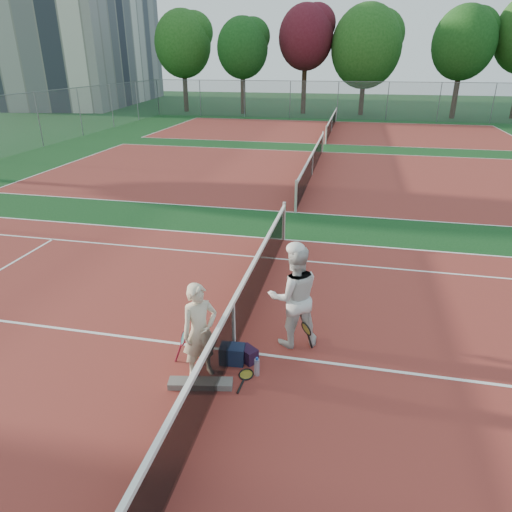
{
  "coord_description": "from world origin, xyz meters",
  "views": [
    {
      "loc": [
        1.78,
        -6.43,
        4.71
      ],
      "look_at": [
        0.0,
        1.81,
        1.05
      ],
      "focal_mm": 32.0,
      "sensor_mm": 36.0,
      "label": 1
    }
  ],
  "objects_px": {
    "player_b": "(294,296)",
    "racket_spare": "(246,374)",
    "player_a": "(200,331)",
    "sports_bag_purple": "(248,355)",
    "sports_bag_navy": "(232,354)",
    "water_bottle": "(257,367)",
    "net_main": "(234,326)",
    "racket_black_held": "(306,337)",
    "apartment_block": "(88,31)",
    "racket_red": "(184,346)"
  },
  "relations": [
    {
      "from": "player_b",
      "to": "racket_spare",
      "type": "distance_m",
      "value": 1.55
    },
    {
      "from": "player_a",
      "to": "sports_bag_purple",
      "type": "distance_m",
      "value": 1.07
    },
    {
      "from": "sports_bag_navy",
      "to": "water_bottle",
      "type": "xyz_separation_m",
      "value": [
        0.48,
        -0.25,
        -0.01
      ]
    },
    {
      "from": "player_a",
      "to": "racket_spare",
      "type": "bearing_deg",
      "value": -33.31
    },
    {
      "from": "net_main",
      "to": "racket_black_held",
      "type": "distance_m",
      "value": 1.27
    },
    {
      "from": "player_b",
      "to": "racket_spare",
      "type": "relative_size",
      "value": 3.12
    },
    {
      "from": "apartment_block",
      "to": "sports_bag_navy",
      "type": "xyz_separation_m",
      "value": [
        28.05,
        -44.31,
        -7.34
      ]
    },
    {
      "from": "racket_red",
      "to": "player_b",
      "type": "bearing_deg",
      "value": -1.87
    },
    {
      "from": "net_main",
      "to": "sports_bag_purple",
      "type": "relative_size",
      "value": 35.47
    },
    {
      "from": "sports_bag_purple",
      "to": "player_a",
      "type": "bearing_deg",
      "value": -143.13
    },
    {
      "from": "sports_bag_navy",
      "to": "racket_black_held",
      "type": "bearing_deg",
      "value": 26.56
    },
    {
      "from": "racket_black_held",
      "to": "water_bottle",
      "type": "xyz_separation_m",
      "value": [
        -0.69,
        -0.83,
        -0.14
      ]
    },
    {
      "from": "net_main",
      "to": "player_a",
      "type": "relative_size",
      "value": 6.78
    },
    {
      "from": "racket_red",
      "to": "sports_bag_navy",
      "type": "xyz_separation_m",
      "value": [
        0.8,
        0.11,
        -0.13
      ]
    },
    {
      "from": "racket_spare",
      "to": "water_bottle",
      "type": "distance_m",
      "value": 0.22
    },
    {
      "from": "racket_black_held",
      "to": "sports_bag_purple",
      "type": "height_order",
      "value": "racket_black_held"
    },
    {
      "from": "sports_bag_navy",
      "to": "net_main",
      "type": "bearing_deg",
      "value": 99.42
    },
    {
      "from": "sports_bag_navy",
      "to": "racket_red",
      "type": "bearing_deg",
      "value": -172.18
    },
    {
      "from": "player_a",
      "to": "water_bottle",
      "type": "height_order",
      "value": "player_a"
    },
    {
      "from": "racket_spare",
      "to": "water_bottle",
      "type": "bearing_deg",
      "value": -72.84
    },
    {
      "from": "net_main",
      "to": "player_b",
      "type": "relative_size",
      "value": 5.87
    },
    {
      "from": "player_a",
      "to": "net_main",
      "type": "bearing_deg",
      "value": 21.61
    },
    {
      "from": "player_b",
      "to": "sports_bag_navy",
      "type": "xyz_separation_m",
      "value": [
        -0.91,
        -0.8,
        -0.77
      ]
    },
    {
      "from": "racket_red",
      "to": "player_a",
      "type": "bearing_deg",
      "value": -66.12
    },
    {
      "from": "racket_red",
      "to": "sports_bag_purple",
      "type": "height_order",
      "value": "racket_red"
    },
    {
      "from": "apartment_block",
      "to": "player_b",
      "type": "height_order",
      "value": "apartment_block"
    },
    {
      "from": "player_b",
      "to": "sports_bag_purple",
      "type": "xyz_separation_m",
      "value": [
        -0.65,
        -0.72,
        -0.81
      ]
    },
    {
      "from": "racket_spare",
      "to": "apartment_block",
      "type": "bearing_deg",
      "value": 35.69
    },
    {
      "from": "net_main",
      "to": "racket_red",
      "type": "distance_m",
      "value": 0.89
    },
    {
      "from": "player_a",
      "to": "sports_bag_navy",
      "type": "bearing_deg",
      "value": 2.84
    },
    {
      "from": "net_main",
      "to": "apartment_block",
      "type": "bearing_deg",
      "value": 122.47
    },
    {
      "from": "apartment_block",
      "to": "player_b",
      "type": "xyz_separation_m",
      "value": [
        28.96,
        -43.51,
        -6.56
      ]
    },
    {
      "from": "apartment_block",
      "to": "water_bottle",
      "type": "distance_m",
      "value": 53.42
    },
    {
      "from": "sports_bag_purple",
      "to": "water_bottle",
      "type": "height_order",
      "value": "water_bottle"
    },
    {
      "from": "apartment_block",
      "to": "racket_black_held",
      "type": "bearing_deg",
      "value": -56.25
    },
    {
      "from": "player_a",
      "to": "sports_bag_navy",
      "type": "xyz_separation_m",
      "value": [
        0.4,
        0.4,
        -0.65
      ]
    },
    {
      "from": "racket_black_held",
      "to": "net_main",
      "type": "bearing_deg",
      "value": -32.84
    },
    {
      "from": "apartment_block",
      "to": "water_bottle",
      "type": "bearing_deg",
      "value": -57.37
    },
    {
      "from": "player_a",
      "to": "racket_black_held",
      "type": "relative_size",
      "value": 2.81
    },
    {
      "from": "apartment_block",
      "to": "player_b",
      "type": "bearing_deg",
      "value": -56.35
    },
    {
      "from": "apartment_block",
      "to": "sports_bag_navy",
      "type": "height_order",
      "value": "apartment_block"
    },
    {
      "from": "net_main",
      "to": "racket_spare",
      "type": "xyz_separation_m",
      "value": [
        0.36,
        -0.6,
        -0.49
      ]
    },
    {
      "from": "sports_bag_navy",
      "to": "water_bottle",
      "type": "distance_m",
      "value": 0.54
    },
    {
      "from": "net_main",
      "to": "water_bottle",
      "type": "xyz_separation_m",
      "value": [
        0.53,
        -0.56,
        -0.36
      ]
    },
    {
      "from": "apartment_block",
      "to": "player_a",
      "type": "bearing_deg",
      "value": -58.27
    },
    {
      "from": "water_bottle",
      "to": "racket_red",
      "type": "bearing_deg",
      "value": 173.81
    },
    {
      "from": "player_a",
      "to": "racket_black_held",
      "type": "height_order",
      "value": "player_a"
    },
    {
      "from": "racket_red",
      "to": "apartment_block",
      "type": "bearing_deg",
      "value": 91.49
    },
    {
      "from": "racket_black_held",
      "to": "water_bottle",
      "type": "distance_m",
      "value": 1.09
    },
    {
      "from": "net_main",
      "to": "player_b",
      "type": "bearing_deg",
      "value": 27.3
    }
  ]
}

